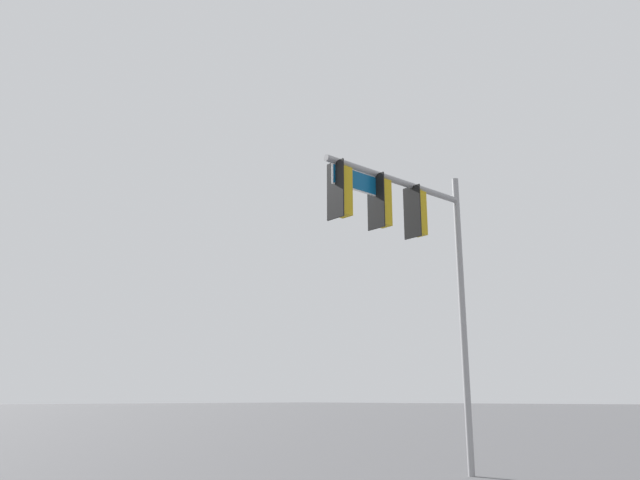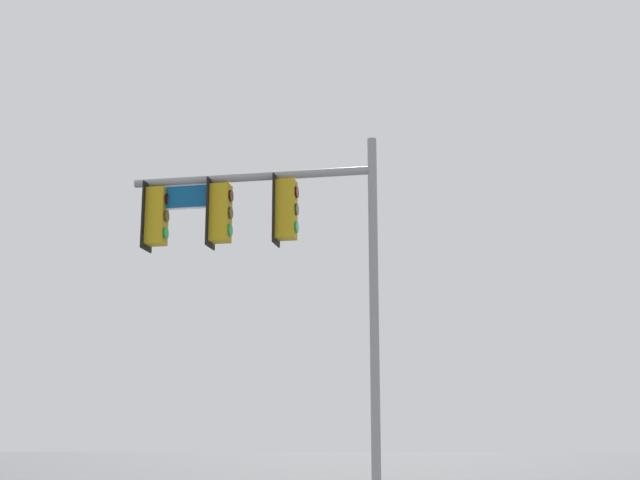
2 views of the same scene
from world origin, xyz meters
name	(u,v)px [view 1 (image 1 of 2)]	position (x,y,z in m)	size (l,w,h in m)	color
signal_pole_near	(404,230)	(-3.37, -6.26, 5.68)	(4.66, 0.83, 7.45)	gray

